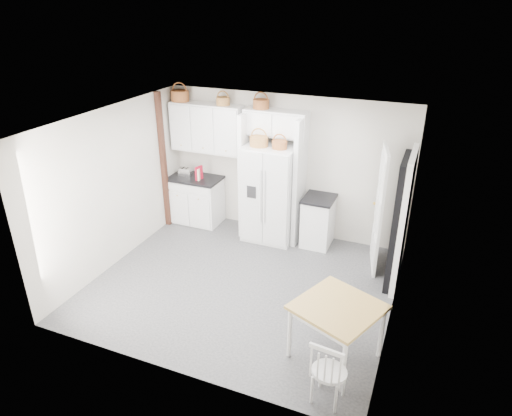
% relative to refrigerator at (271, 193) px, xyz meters
% --- Properties ---
extents(floor, '(4.50, 4.50, 0.00)m').
position_rel_refrigerator_xyz_m(floor, '(0.15, -1.62, -0.89)').
color(floor, '#302F33').
rests_on(floor, ground).
extents(ceiling, '(4.50, 4.50, 0.00)m').
position_rel_refrigerator_xyz_m(ceiling, '(0.15, -1.62, 1.71)').
color(ceiling, white).
rests_on(ceiling, wall_back).
extents(wall_back, '(4.50, 0.00, 4.50)m').
position_rel_refrigerator_xyz_m(wall_back, '(0.15, 0.38, 0.41)').
color(wall_back, '#BBB3A8').
rests_on(wall_back, floor).
extents(wall_left, '(0.00, 4.00, 4.00)m').
position_rel_refrigerator_xyz_m(wall_left, '(-2.10, -1.62, 0.41)').
color(wall_left, '#BBB3A8').
rests_on(wall_left, floor).
extents(wall_right, '(0.00, 4.00, 4.00)m').
position_rel_refrigerator_xyz_m(wall_right, '(2.40, -1.62, 0.41)').
color(wall_right, '#BBB3A8').
rests_on(wall_right, floor).
extents(refrigerator, '(0.92, 0.74, 1.78)m').
position_rel_refrigerator_xyz_m(refrigerator, '(0.00, 0.00, 0.00)').
color(refrigerator, silver).
rests_on(refrigerator, floor).
extents(base_cab_left, '(0.96, 0.61, 0.89)m').
position_rel_refrigerator_xyz_m(base_cab_left, '(-1.59, 0.08, -0.44)').
color(base_cab_left, white).
rests_on(base_cab_left, floor).
extents(base_cab_right, '(0.50, 0.60, 0.88)m').
position_rel_refrigerator_xyz_m(base_cab_right, '(0.88, 0.08, -0.45)').
color(base_cab_right, white).
rests_on(base_cab_right, floor).
extents(dining_table, '(1.20, 1.20, 0.77)m').
position_rel_refrigerator_xyz_m(dining_table, '(1.85, -2.63, -0.50)').
color(dining_table, '#A68847').
rests_on(dining_table, floor).
extents(windsor_chair, '(0.43, 0.40, 0.81)m').
position_rel_refrigerator_xyz_m(windsor_chair, '(1.94, -3.33, -0.48)').
color(windsor_chair, white).
rests_on(windsor_chair, floor).
extents(counter_left, '(1.00, 0.65, 0.04)m').
position_rel_refrigerator_xyz_m(counter_left, '(-1.59, 0.08, 0.03)').
color(counter_left, black).
rests_on(counter_left, base_cab_left).
extents(counter_right, '(0.54, 0.64, 0.04)m').
position_rel_refrigerator_xyz_m(counter_right, '(0.88, 0.08, 0.01)').
color(counter_right, black).
rests_on(counter_right, base_cab_right).
extents(toaster, '(0.26, 0.17, 0.17)m').
position_rel_refrigerator_xyz_m(toaster, '(-1.79, 0.05, 0.13)').
color(toaster, silver).
rests_on(toaster, counter_left).
extents(cookbook_red, '(0.08, 0.18, 0.27)m').
position_rel_refrigerator_xyz_m(cookbook_red, '(-1.46, -0.00, 0.18)').
color(cookbook_red, '#B50E26').
rests_on(cookbook_red, counter_left).
extents(cookbook_cream, '(0.06, 0.16, 0.23)m').
position_rel_refrigerator_xyz_m(cookbook_cream, '(-1.45, -0.00, 0.16)').
color(cookbook_cream, beige).
rests_on(cookbook_cream, counter_left).
extents(basket_upper_a, '(0.34, 0.34, 0.19)m').
position_rel_refrigerator_xyz_m(basket_upper_a, '(-1.89, 0.21, 1.56)').
color(basket_upper_a, brown).
rests_on(basket_upper_a, upper_cabinet).
extents(basket_upper_c, '(0.25, 0.25, 0.14)m').
position_rel_refrigerator_xyz_m(basket_upper_c, '(-1.01, 0.21, 1.53)').
color(basket_upper_c, brown).
rests_on(basket_upper_c, upper_cabinet).
extents(basket_bridge_a, '(0.28, 0.28, 0.16)m').
position_rel_refrigerator_xyz_m(basket_bridge_a, '(-0.28, 0.21, 1.54)').
color(basket_bridge_a, brown).
rests_on(basket_bridge_a, bridge_cabinet).
extents(basket_fridge_a, '(0.32, 0.32, 0.17)m').
position_rel_refrigerator_xyz_m(basket_fridge_a, '(-0.19, -0.10, 0.97)').
color(basket_fridge_a, brown).
rests_on(basket_fridge_a, refrigerator).
extents(basket_fridge_b, '(0.26, 0.26, 0.14)m').
position_rel_refrigerator_xyz_m(basket_fridge_b, '(0.18, -0.10, 0.96)').
color(basket_fridge_b, brown).
rests_on(basket_fridge_b, refrigerator).
extents(upper_cabinet, '(1.40, 0.34, 0.90)m').
position_rel_refrigerator_xyz_m(upper_cabinet, '(-1.35, 0.21, 1.01)').
color(upper_cabinet, white).
rests_on(upper_cabinet, wall_back).
extents(bridge_cabinet, '(1.12, 0.34, 0.45)m').
position_rel_refrigerator_xyz_m(bridge_cabinet, '(-0.00, 0.21, 1.24)').
color(bridge_cabinet, white).
rests_on(bridge_cabinet, wall_back).
extents(fridge_panel_left, '(0.08, 0.60, 2.30)m').
position_rel_refrigerator_xyz_m(fridge_panel_left, '(-0.51, 0.08, 0.26)').
color(fridge_panel_left, white).
rests_on(fridge_panel_left, floor).
extents(fridge_panel_right, '(0.08, 0.60, 2.30)m').
position_rel_refrigerator_xyz_m(fridge_panel_right, '(0.51, 0.08, 0.26)').
color(fridge_panel_right, white).
rests_on(fridge_panel_right, floor).
extents(trim_post, '(0.09, 0.09, 2.60)m').
position_rel_refrigerator_xyz_m(trim_post, '(-2.05, -0.27, 0.41)').
color(trim_post, black).
rests_on(trim_post, floor).
extents(doorway_void, '(0.18, 0.85, 2.05)m').
position_rel_refrigerator_xyz_m(doorway_void, '(2.31, -0.62, 0.14)').
color(doorway_void, black).
rests_on(doorway_void, floor).
extents(door_slab, '(0.21, 0.79, 2.05)m').
position_rel_refrigerator_xyz_m(door_slab, '(1.95, -0.29, 0.14)').
color(door_slab, white).
rests_on(door_slab, floor).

